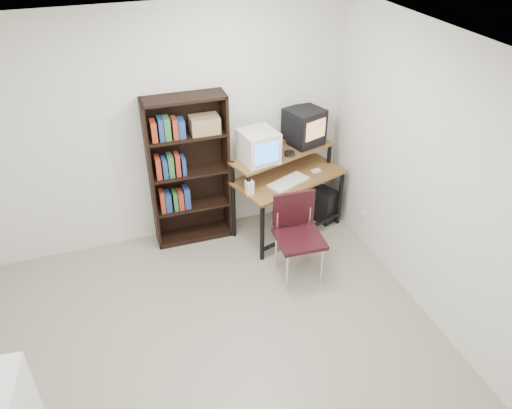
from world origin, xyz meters
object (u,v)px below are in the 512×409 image
object	(u,v)px
crt_tv	(304,124)
school_chair	(297,228)
pc_tower	(318,202)
crt_monitor	(259,147)
computer_desk	(288,178)
bookshelf	(188,169)

from	to	relation	value
crt_tv	school_chair	distance (m)	1.26
pc_tower	crt_monitor	bearing A→B (deg)	162.02
crt_tv	school_chair	bearing A→B (deg)	-134.98
crt_monitor	crt_tv	bearing A→B (deg)	8.56
computer_desk	crt_tv	xyz separation A→B (m)	(0.27, 0.20, 0.53)
school_chair	bookshelf	world-z (taller)	bookshelf
crt_monitor	pc_tower	size ratio (longest dim) A/B	0.94
crt_tv	pc_tower	bearing A→B (deg)	-45.66
crt_tv	bookshelf	xyz separation A→B (m)	(-1.34, 0.03, -0.34)
computer_desk	school_chair	size ratio (longest dim) A/B	1.50
crt_tv	crt_monitor	bearing A→B (deg)	178.62
bookshelf	computer_desk	bearing A→B (deg)	-11.46
pc_tower	school_chair	distance (m)	1.15
pc_tower	bookshelf	xyz separation A→B (m)	(-1.54, 0.13, 0.68)
crt_tv	bookshelf	size ratio (longest dim) A/B	0.27
computer_desk	pc_tower	xyz separation A→B (m)	(0.47, 0.11, -0.48)
crt_monitor	school_chair	xyz separation A→B (m)	(0.14, -0.77, -0.58)
school_chair	crt_tv	bearing A→B (deg)	68.02
crt_tv	school_chair	size ratio (longest dim) A/B	0.52
computer_desk	bookshelf	world-z (taller)	bookshelf
computer_desk	bookshelf	xyz separation A→B (m)	(-1.07, 0.23, 0.19)
crt_monitor	crt_tv	xyz separation A→B (m)	(0.61, 0.20, 0.08)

